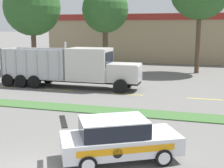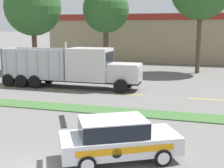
{
  "view_description": "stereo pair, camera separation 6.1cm",
  "coord_description": "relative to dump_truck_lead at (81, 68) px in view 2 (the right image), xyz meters",
  "views": [
    {
      "loc": [
        5.18,
        -8.09,
        4.8
      ],
      "look_at": [
        0.54,
        7.9,
        1.76
      ],
      "focal_mm": 50.0,
      "sensor_mm": 36.0,
      "label": 1
    },
    {
      "loc": [
        5.24,
        -8.07,
        4.8
      ],
      "look_at": [
        0.54,
        7.9,
        1.76
      ],
      "focal_mm": 50.0,
      "sensor_mm": 36.0,
      "label": 2
    }
  ],
  "objects": [
    {
      "name": "rally_car",
      "position": [
        6.43,
        -12.48,
        -0.8
      ],
      "size": [
        4.63,
        3.66,
        1.6
      ],
      "color": "silver",
      "rests_on": "ground_plane"
    },
    {
      "name": "centre_line_5",
      "position": [
        9.51,
        -1.36,
        -1.61
      ],
      "size": [
        2.4,
        0.14,
        0.01
      ],
      "primitive_type": "cube",
      "color": "yellow",
      "rests_on": "ground_plane"
    },
    {
      "name": "store_building_backdrop",
      "position": [
        3.46,
        24.78,
        1.69
      ],
      "size": [
        31.94,
        12.1,
        6.6
      ],
      "color": "#9E896B",
      "rests_on": "ground_plane"
    },
    {
      "name": "centre_line_2",
      "position": [
        -6.69,
        -1.36,
        -1.61
      ],
      "size": [
        2.4,
        0.14,
        0.01
      ],
      "primitive_type": "cube",
      "color": "yellow",
      "rests_on": "ground_plane"
    },
    {
      "name": "centre_line_3",
      "position": [
        -1.29,
        -1.36,
        -1.61
      ],
      "size": [
        2.4,
        0.14,
        0.01
      ],
      "primitive_type": "cube",
      "color": "yellow",
      "rests_on": "ground_plane"
    },
    {
      "name": "centre_line_4",
      "position": [
        4.11,
        -1.36,
        -1.61
      ],
      "size": [
        2.4,
        0.14,
        0.01
      ],
      "primitive_type": "cube",
      "color": "yellow",
      "rests_on": "ground_plane"
    },
    {
      "name": "tree_behind_centre",
      "position": [
        -8.43,
        7.42,
        5.88
      ],
      "size": [
        6.03,
        6.03,
        11.42
      ],
      "color": "brown",
      "rests_on": "ground_plane"
    },
    {
      "name": "grass_verge",
      "position": [
        4.04,
        -6.17,
        -1.58
      ],
      "size": [
        120.0,
        1.62,
        0.06
      ],
      "primitive_type": "cube",
      "color": "#3D6633",
      "rests_on": "ground_plane"
    },
    {
      "name": "dump_truck_lead",
      "position": [
        0.0,
        0.0,
        0.0
      ],
      "size": [
        11.35,
        2.64,
        3.71
      ],
      "color": "black",
      "rests_on": "ground_plane"
    },
    {
      "name": "tree_behind_left",
      "position": [
        -1.49,
        11.26,
        5.63
      ],
      "size": [
        5.2,
        5.2,
        10.66
      ],
      "color": "brown",
      "rests_on": "ground_plane"
    }
  ]
}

